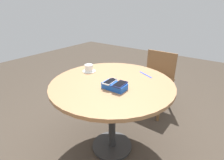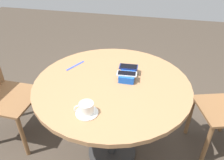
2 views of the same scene
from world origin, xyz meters
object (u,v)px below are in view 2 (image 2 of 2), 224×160
object	(u,v)px
phone_box	(128,74)
round_table	(112,94)
saucer	(87,113)
phone_navy	(129,67)
chair_far_side	(4,97)
lanyard_strap	(75,66)
phone_white	(127,74)
coffee_cup	(86,108)

from	to	relation	value
phone_box	round_table	bearing A→B (deg)	-44.61
round_table	saucer	xyz separation A→B (m)	(0.35, -0.07, 0.11)
phone_navy	phone_box	bearing A→B (deg)	4.64
chair_far_side	round_table	bearing A→B (deg)	88.92
saucer	lanyard_strap	size ratio (longest dim) A/B	0.73
round_table	phone_white	size ratio (longest dim) A/B	7.70
coffee_cup	chair_far_side	world-z (taller)	coffee_cup
phone_white	coffee_cup	distance (m)	0.43
phone_box	phone_navy	bearing A→B (deg)	-175.36
phone_box	chair_far_side	bearing A→B (deg)	-85.81
coffee_cup	chair_far_side	distance (m)	1.04
phone_navy	chair_far_side	xyz separation A→B (m)	(0.13, -1.07, -0.37)
saucer	coffee_cup	size ratio (longest dim) A/B	1.21
round_table	lanyard_strap	bearing A→B (deg)	-116.03
coffee_cup	lanyard_strap	distance (m)	0.58
coffee_cup	chair_far_side	bearing A→B (deg)	-112.03
round_table	phone_white	world-z (taller)	phone_white
coffee_cup	lanyard_strap	bearing A→B (deg)	-152.72
phone_white	round_table	bearing A→B (deg)	-62.10
phone_white	lanyard_strap	bearing A→B (deg)	-104.79
phone_white	chair_far_side	xyz separation A→B (m)	(0.03, -1.07, -0.37)
phone_box	coffee_cup	bearing A→B (deg)	-20.70
phone_box	phone_navy	xyz separation A→B (m)	(-0.05, -0.00, 0.03)
phone_navy	phone_white	bearing A→B (deg)	2.05
round_table	chair_far_side	world-z (taller)	chair_far_side
phone_white	saucer	xyz separation A→B (m)	(0.40, -0.17, -0.05)
phone_navy	coffee_cup	distance (m)	0.52
saucer	phone_white	bearing A→B (deg)	157.41
round_table	phone_white	distance (m)	0.19
phone_navy	phone_white	size ratio (longest dim) A/B	0.98
phone_box	phone_white	distance (m)	0.06
phone_white	saucer	size ratio (longest dim) A/B	1.08
round_table	chair_far_side	size ratio (longest dim) A/B	1.38
phone_navy	saucer	world-z (taller)	phone_navy
phone_white	coffee_cup	bearing A→B (deg)	-22.81
phone_white	lanyard_strap	size ratio (longest dim) A/B	0.78
saucer	round_table	bearing A→B (deg)	168.56
round_table	lanyard_strap	size ratio (longest dim) A/B	6.02
round_table	coffee_cup	xyz separation A→B (m)	(0.35, -0.07, 0.14)
round_table	chair_far_side	bearing A→B (deg)	-91.08
round_table	phone_box	size ratio (longest dim) A/B	5.60
saucer	chair_far_side	distance (m)	1.03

